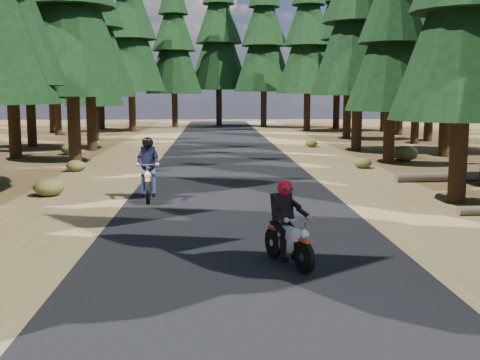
% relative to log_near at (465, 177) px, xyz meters
% --- Properties ---
extents(ground, '(120.00, 120.00, 0.00)m').
position_rel_log_near_xyz_m(ground, '(-8.03, -8.57, -0.16)').
color(ground, '#483119').
rests_on(ground, ground).
extents(road, '(6.00, 100.00, 0.01)m').
position_rel_log_near_xyz_m(road, '(-8.03, -3.57, -0.15)').
color(road, black).
rests_on(road, ground).
extents(shoulder_l, '(3.20, 100.00, 0.01)m').
position_rel_log_near_xyz_m(shoulder_l, '(-12.63, -3.57, -0.16)').
color(shoulder_l, brown).
rests_on(shoulder_l, ground).
extents(shoulder_r, '(3.20, 100.00, 0.01)m').
position_rel_log_near_xyz_m(shoulder_r, '(-3.43, -3.57, -0.16)').
color(shoulder_r, brown).
rests_on(shoulder_r, ground).
extents(log_near, '(4.90, 0.70, 0.32)m').
position_rel_log_near_xyz_m(log_near, '(0.00, 0.00, 0.00)').
color(log_near, '#4C4233').
rests_on(log_near, ground).
extents(understory_shrubs, '(16.57, 32.34, 0.68)m').
position_rel_log_near_xyz_m(understory_shrubs, '(-7.10, -1.87, 0.12)').
color(understory_shrubs, '#474C1E').
rests_on(understory_shrubs, ground).
extents(rider_lead, '(1.08, 1.72, 1.47)m').
position_rel_log_near_xyz_m(rider_lead, '(-7.32, -9.91, 0.34)').
color(rider_lead, beige).
rests_on(rider_lead, road).
extents(rider_follow, '(0.75, 2.01, 1.75)m').
position_rel_log_near_xyz_m(rider_follow, '(-10.43, -3.26, 0.43)').
color(rider_follow, '#9E240A').
rests_on(rider_follow, road).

